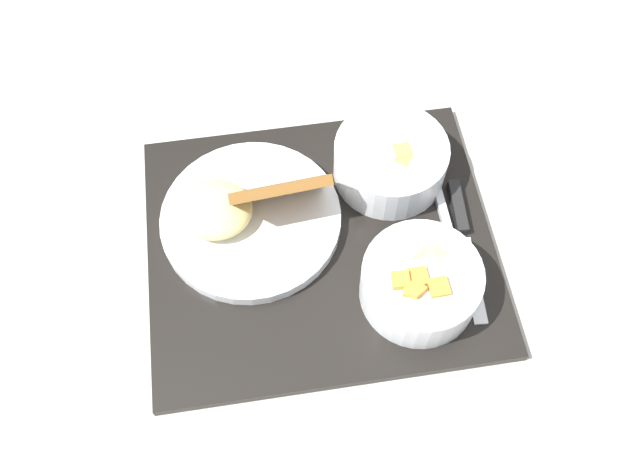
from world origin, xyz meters
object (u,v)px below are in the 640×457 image
Objects in this scene: plate_main at (247,213)px; knife at (463,230)px; bowl_salad at (421,282)px; bowl_soup at (390,159)px; spoon at (452,245)px.

plate_main reaches higher than knife.
knife is (-0.23, 0.08, -0.01)m from plate_main.
plate_main reaches higher than bowl_salad.
bowl_soup reaches higher than spoon.
bowl_salad is 0.10m from knife.
plate_main is (0.17, 0.02, -0.01)m from bowl_soup.
bowl_soup is 0.64× the size of plate_main.
plate_main is (0.16, -0.13, -0.01)m from bowl_salad.
bowl_soup is 0.77× the size of knife.
spoon is (-0.05, -0.04, -0.03)m from bowl_salad.
bowl_soup is at bearing -172.92° from plate_main.
bowl_salad is 0.07m from spoon.
knife is at bearing -141.57° from bowl_salad.
spoon is at bearing -141.23° from bowl_salad.
bowl_salad is at bearing -41.28° from knife.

